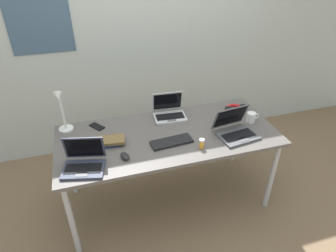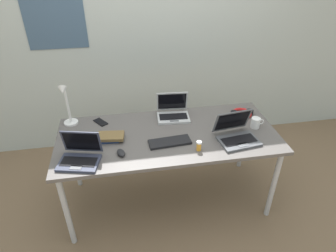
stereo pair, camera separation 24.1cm
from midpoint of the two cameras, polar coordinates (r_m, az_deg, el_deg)
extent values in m
plane|color=#7A6047|center=(2.94, -2.42, -13.61)|extent=(12.00, 12.00, 0.00)
cube|color=#B2BCB7|center=(3.22, -8.18, 17.57)|extent=(6.00, 0.12, 2.60)
cube|color=#3F5972|center=(3.09, -25.94, 19.00)|extent=(0.56, 0.01, 0.76)
cube|color=#595451|center=(2.47, -2.80, -1.94)|extent=(1.80, 0.80, 0.03)
cylinder|color=#B2B5BA|center=(2.44, -20.72, -16.71)|extent=(0.04, 0.04, 0.71)
cylinder|color=#B2B5BA|center=(2.74, 16.78, -9.23)|extent=(0.04, 0.04, 0.71)
cylinder|color=#B2B5BA|center=(2.94, -20.50, -6.81)|extent=(0.04, 0.04, 0.71)
cylinder|color=#B2B5BA|center=(3.20, 10.58, -1.55)|extent=(0.04, 0.04, 0.71)
cylinder|color=white|center=(2.69, -21.27, -0.59)|extent=(0.12, 0.12, 0.02)
cylinder|color=white|center=(2.60, -22.04, 2.68)|extent=(0.02, 0.02, 0.34)
cylinder|color=white|center=(2.49, -22.87, 5.61)|extent=(0.01, 0.08, 0.01)
cone|color=white|center=(2.46, -22.92, 5.20)|extent=(0.07, 0.09, 0.09)
cube|color=#515459|center=(2.45, 10.53, -2.04)|extent=(0.33, 0.25, 0.02)
cube|color=black|center=(2.45, 10.55, -1.82)|extent=(0.28, 0.15, 0.00)
cube|color=#595B60|center=(2.40, 11.44, -2.66)|extent=(0.09, 0.06, 0.00)
cube|color=#515459|center=(2.49, 9.03, 1.68)|extent=(0.31, 0.12, 0.20)
cube|color=black|center=(2.49, 9.10, 1.66)|extent=(0.28, 0.10, 0.17)
cube|color=#B7BABC|center=(2.66, -2.20, 1.56)|extent=(0.29, 0.21, 0.02)
cube|color=black|center=(2.66, -2.21, 1.77)|extent=(0.25, 0.12, 0.00)
cube|color=#595B60|center=(2.60, -1.96, 1.08)|extent=(0.08, 0.05, 0.00)
cube|color=#B7BABC|center=(2.71, -2.69, 4.67)|extent=(0.28, 0.06, 0.19)
cube|color=black|center=(2.70, -2.67, 4.64)|extent=(0.25, 0.05, 0.16)
cube|color=#33384C|center=(2.21, -18.86, -8.00)|extent=(0.32, 0.26, 0.02)
cube|color=black|center=(2.20, -18.91, -7.77)|extent=(0.27, 0.16, 0.00)
cube|color=#595B60|center=(2.16, -19.29, -8.86)|extent=(0.09, 0.06, 0.00)
cube|color=#33384C|center=(2.23, -18.69, -4.00)|extent=(0.29, 0.11, 0.19)
cube|color=black|center=(2.23, -18.72, -4.06)|extent=(0.26, 0.09, 0.16)
cube|color=black|center=(2.35, -2.25, -3.12)|extent=(0.34, 0.15, 0.02)
ellipsoid|color=black|center=(2.24, -11.29, -5.75)|extent=(0.08, 0.11, 0.03)
cube|color=black|center=(2.64, -15.93, -0.18)|extent=(0.13, 0.15, 0.01)
torus|color=red|center=(2.83, 10.36, 3.11)|extent=(0.18, 0.18, 0.03)
cylinder|color=black|center=(2.79, 8.99, 3.01)|extent=(0.06, 0.06, 0.04)
cylinder|color=black|center=(2.86, 11.73, 3.41)|extent=(0.06, 0.06, 0.04)
cylinder|color=gold|center=(2.29, 3.42, -3.59)|extent=(0.04, 0.04, 0.06)
cylinder|color=white|center=(2.27, 3.46, -2.79)|extent=(0.04, 0.04, 0.01)
cube|color=navy|center=(2.42, -13.96, -3.11)|extent=(0.17, 0.13, 0.02)
cube|color=brown|center=(2.40, -13.61, -2.71)|extent=(0.22, 0.15, 0.03)
cylinder|color=white|center=(2.66, 13.03, 1.52)|extent=(0.08, 0.08, 0.09)
torus|color=white|center=(2.68, 13.98, 1.76)|extent=(0.05, 0.01, 0.05)
camera|label=1|loc=(0.12, -92.86, -1.85)|focal=32.04mm
camera|label=2|loc=(0.12, 87.14, 1.85)|focal=32.04mm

